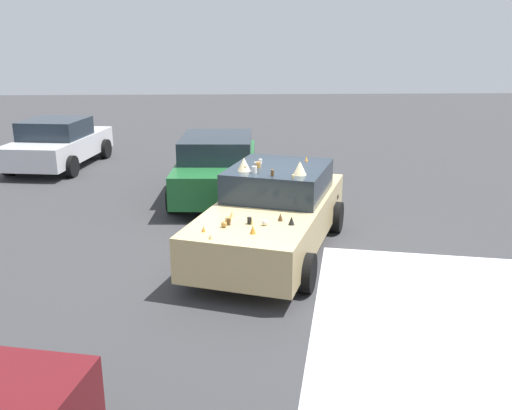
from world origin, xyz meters
TOP-DOWN VIEW (x-y plane):
  - ground_plane at (0.00, 0.00)m, footprint 60.00×60.00m
  - art_car_decorated at (0.08, -0.03)m, footprint 4.99×3.27m
  - parked_sedan_behind_right at (7.31, 5.98)m, footprint 4.43×2.51m
  - parked_sedan_behind_left at (3.82, 1.09)m, footprint 4.60×2.21m

SIDE VIEW (x-z plane):
  - ground_plane at x=0.00m, z-range 0.00..0.00m
  - parked_sedan_behind_right at x=7.31m, z-range -0.01..1.44m
  - art_car_decorated at x=0.08m, z-range -0.13..1.62m
  - parked_sedan_behind_left at x=3.82m, z-range 0.01..1.52m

